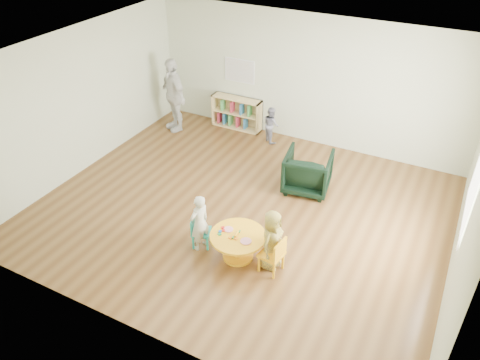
{
  "coord_description": "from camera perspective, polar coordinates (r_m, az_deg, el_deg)",
  "views": [
    {
      "loc": [
        3.07,
        -6.0,
        5.08
      ],
      "look_at": [
        0.11,
        -0.3,
        0.84
      ],
      "focal_mm": 35.0,
      "sensor_mm": 36.0,
      "label": 1
    }
  ],
  "objects": [
    {
      "name": "alphabet_poster",
      "position": [
        10.79,
        -0.04,
        13.18
      ],
      "size": [
        0.74,
        0.01,
        0.54
      ],
      "color": "white",
      "rests_on": "ground"
    },
    {
      "name": "child_right",
      "position": [
        7.03,
        3.89,
        -7.3
      ],
      "size": [
        0.35,
        0.51,
        1.01
      ],
      "primitive_type": "imported",
      "rotation": [
        0.0,
        0.0,
        1.51
      ],
      "color": "yellow",
      "rests_on": "ground"
    },
    {
      "name": "activity_table",
      "position": [
        7.29,
        -0.25,
        -7.55
      ],
      "size": [
        0.87,
        0.87,
        0.48
      ],
      "rotation": [
        0.0,
        0.0,
        0.34
      ],
      "color": "#FFB315",
      "rests_on": "ground"
    },
    {
      "name": "child_left",
      "position": [
        7.36,
        -4.96,
        -5.22
      ],
      "size": [
        0.34,
        0.42,
        1.0
      ],
      "primitive_type": "imported",
      "rotation": [
        0.0,
        0.0,
        -1.87
      ],
      "color": "silver",
      "rests_on": "ground"
    },
    {
      "name": "adult_caretaker",
      "position": [
        10.91,
        -8.13,
        10.25
      ],
      "size": [
        1.07,
        0.86,
        1.7
      ],
      "primitive_type": "imported",
      "rotation": [
        0.0,
        0.0,
        -0.52
      ],
      "color": "white",
      "rests_on": "ground"
    },
    {
      "name": "toddler",
      "position": [
        10.45,
        3.81,
        6.77
      ],
      "size": [
        0.5,
        0.49,
        0.82
      ],
      "primitive_type": "imported",
      "rotation": [
        0.0,
        0.0,
        2.46
      ],
      "color": "#1B1F43",
      "rests_on": "ground"
    },
    {
      "name": "kid_chair_left",
      "position": [
        7.55,
        -5.05,
        -6.15
      ],
      "size": [
        0.37,
        0.37,
        0.54
      ],
      "rotation": [
        0.0,
        0.0,
        -1.22
      ],
      "color": "teal",
      "rests_on": "ground"
    },
    {
      "name": "armchair",
      "position": [
        8.85,
        8.25,
        1.01
      ],
      "size": [
        0.95,
        0.97,
        0.78
      ],
      "primitive_type": "imported",
      "rotation": [
        0.0,
        0.0,
        3.3
      ],
      "color": "black",
      "rests_on": "ground"
    },
    {
      "name": "bookshelf",
      "position": [
        11.07,
        -0.4,
        8.21
      ],
      "size": [
        1.2,
        0.3,
        0.75
      ],
      "color": "tan",
      "rests_on": "ground"
    },
    {
      "name": "kid_chair_right",
      "position": [
        7.05,
        4.17,
        -9.03
      ],
      "size": [
        0.37,
        0.37,
        0.62
      ],
      "rotation": [
        0.0,
        0.0,
        1.43
      ],
      "color": "#FFB315",
      "rests_on": "ground"
    },
    {
      "name": "room",
      "position": [
        7.45,
        0.39,
        8.08
      ],
      "size": [
        7.1,
        7.0,
        2.8
      ],
      "color": "brown",
      "rests_on": "ground"
    }
  ]
}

